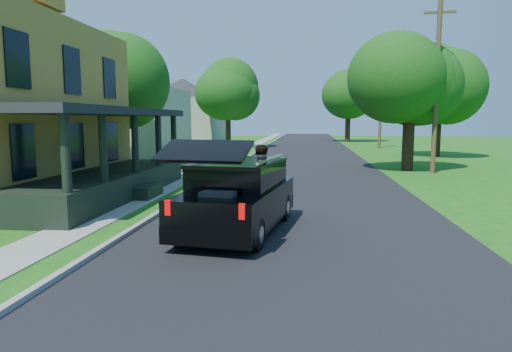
# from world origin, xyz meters

# --- Properties ---
(ground) EXTENTS (140.00, 140.00, 0.00)m
(ground) POSITION_xyz_m (0.00, 0.00, 0.00)
(ground) COLOR #1A5D12
(ground) RESTS_ON ground
(street) EXTENTS (8.00, 120.00, 0.02)m
(street) POSITION_xyz_m (0.00, 20.00, 0.00)
(street) COLOR black
(street) RESTS_ON ground
(curb) EXTENTS (0.15, 120.00, 0.12)m
(curb) POSITION_xyz_m (-4.05, 20.00, 0.00)
(curb) COLOR gray
(curb) RESTS_ON ground
(sidewalk) EXTENTS (1.30, 120.00, 0.03)m
(sidewalk) POSITION_xyz_m (-5.60, 20.00, 0.00)
(sidewalk) COLOR gray
(sidewalk) RESTS_ON ground
(front_walk) EXTENTS (6.50, 1.20, 0.03)m
(front_walk) POSITION_xyz_m (-9.50, 6.00, 0.00)
(front_walk) COLOR gray
(front_walk) RESTS_ON ground
(neighbor_house_mid) EXTENTS (12.78, 12.78, 8.30)m
(neighbor_house_mid) POSITION_xyz_m (-13.50, 24.00, 4.19)
(neighbor_house_mid) COLOR #B8B7A3
(neighbor_house_mid) RESTS_ON ground
(neighbor_house_far) EXTENTS (12.78, 12.78, 8.30)m
(neighbor_house_far) POSITION_xyz_m (-13.50, 40.00, 4.19)
(neighbor_house_far) COLOR #B8B7A3
(neighbor_house_far) RESTS_ON ground
(black_suv) EXTENTS (2.53, 5.18, 2.32)m
(black_suv) POSITION_xyz_m (-1.50, 1.50, 0.89)
(black_suv) COLOR black
(black_suv) RESTS_ON ground
(skateboarder) EXTENTS (0.88, 0.75, 1.61)m
(skateboarder) POSITION_xyz_m (-0.97, 1.50, 1.32)
(skateboarder) COLOR black
(skateboarder) RESTS_ON ground
(skateboard) EXTENTS (0.56, 0.46, 0.86)m
(skateboard) POSITION_xyz_m (-0.92, 1.08, 0.28)
(skateboard) COLOR #AE0E14
(skateboard) RESTS_ON ground
(tree_left_mid) EXTENTS (6.61, 6.93, 8.45)m
(tree_left_mid) POSITION_xyz_m (-10.44, 15.01, 5.60)
(tree_left_mid) COLOR black
(tree_left_mid) RESTS_ON ground
(tree_left_far) EXTENTS (7.21, 7.07, 8.75)m
(tree_left_far) POSITION_xyz_m (-7.48, 33.95, 5.68)
(tree_left_far) COLOR black
(tree_left_far) RESTS_ON ground
(tree_right_near) EXTENTS (6.07, 6.28, 7.94)m
(tree_right_near) POSITION_xyz_m (5.47, 15.99, 5.22)
(tree_right_near) COLOR black
(tree_right_near) RESTS_ON ground
(tree_right_mid) EXTENTS (6.45, 6.51, 8.89)m
(tree_right_mid) POSITION_xyz_m (9.58, 25.73, 5.78)
(tree_right_mid) COLOR black
(tree_right_mid) RESTS_ON ground
(tree_right_far) EXTENTS (7.70, 7.87, 9.66)m
(tree_right_far) POSITION_xyz_m (4.97, 48.13, 6.29)
(tree_right_far) COLOR black
(tree_right_far) RESTS_ON ground
(utility_pole_near) EXTENTS (1.51, 0.26, 8.52)m
(utility_pole_near) POSITION_xyz_m (6.52, 14.77, 4.39)
(utility_pole_near) COLOR #3D301C
(utility_pole_near) RESTS_ON ground
(utility_pole_far) EXTENTS (1.64, 0.42, 8.89)m
(utility_pole_far) POSITION_xyz_m (7.00, 35.72, 4.59)
(utility_pole_far) COLOR #3D301C
(utility_pole_far) RESTS_ON ground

